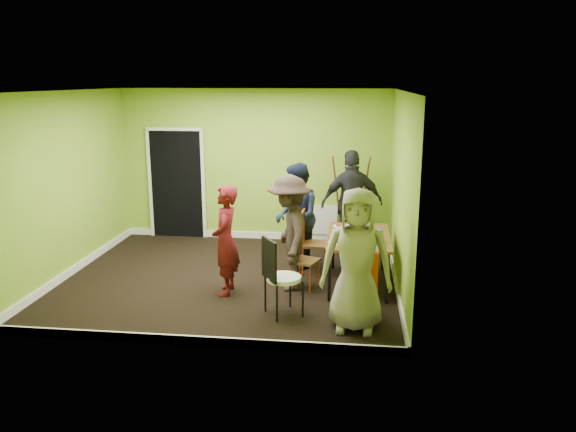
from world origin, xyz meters
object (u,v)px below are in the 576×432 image
Objects in this scene: person_standing at (226,240)px; person_left_far at (297,216)px; chair_back_end at (353,218)px; person_left_near at (290,233)px; easel at (350,204)px; person_front_end at (357,260)px; chair_left_far at (310,238)px; blue_bottle at (380,236)px; chair_left_near at (301,254)px; thermos at (354,228)px; chair_bentwood at (279,273)px; chair_front_end at (361,281)px; orange_bottle at (350,229)px; person_back_end at (352,203)px; dining_table at (359,239)px.

person_standing is 1.52m from person_left_far.
person_left_near is at bearing 56.82° from chair_back_end.
person_front_end is (0.11, -3.30, 0.04)m from easel.
blue_bottle is at bearing 55.42° from chair_left_far.
chair_left_far is 0.60× the size of person_left_near.
thermos is at bearing 120.58° from chair_left_near.
chair_bentwood is at bearing 165.93° from person_front_end.
chair_front_end is 1.04m from chair_bentwood.
chair_left_near is 12.07× the size of orange_bottle.
chair_front_end is at bearing 32.76° from person_left_near.
person_left_far is at bearing 166.89° from person_left_near.
thermos is (-0.10, 1.20, 0.36)m from chair_front_end.
orange_bottle is at bearing 101.63° from thermos.
chair_bentwood is at bearing 11.07° from chair_left_near.
thermos is 0.94m from person_left_near.
chair_bentwood is 0.59× the size of person_front_end.
orange_bottle is at bearing 75.26° from person_back_end.
person_back_end is at bearing 94.43° from dining_table.
person_left_far is at bearing 97.90° from chair_front_end.
dining_table is 0.97× the size of person_standing.
chair_left_far is 1.10× the size of chair_front_end.
person_standing is (-1.88, 0.70, 0.27)m from chair_front_end.
person_standing is at bearing -83.76° from person_left_near.
chair_back_end is 1.08× the size of chair_front_end.
person_back_end reaches higher than person_standing.
person_left_near is (-0.01, -0.95, -0.01)m from person_left_far.
chair_bentwood is 0.61× the size of person_left_far.
chair_left_far is at bearing 159.77° from orange_bottle.
person_left_near is (-0.84, -2.03, -0.00)m from easel.
thermos is at bearing -142.38° from dining_table.
blue_bottle is at bearing 36.96° from person_left_far.
dining_table is 0.44m from blue_bottle.
person_standing is at bearing -173.49° from blue_bottle.
chair_front_end is at bearing 59.63° from chair_left_near.
person_front_end reaches higher than chair_front_end.
person_left_near reaches higher than chair_front_end.
chair_front_end is (0.77, -1.71, -0.05)m from chair_left_far.
person_left_far is (-0.98, 0.69, 0.15)m from dining_table.
thermos is 1.53m from person_back_end.
chair_left_near is at bearing -170.22° from thermos.
chair_back_end is 0.58× the size of person_left_far.
chair_back_end is 2.57m from person_standing.
chair_back_end is 0.59× the size of person_left_near.
chair_front_end is at bearing -84.07° from orange_bottle.
chair_front_end is at bearing -105.14° from blue_bottle.
blue_bottle is at bearing 93.10° from chair_bentwood.
chair_left_far is at bearing -166.72° from chair_left_near.
chair_front_end is 0.58× the size of person_standing.
orange_bottle is at bearing 116.41° from chair_bentwood.
person_front_end reaches higher than orange_bottle.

